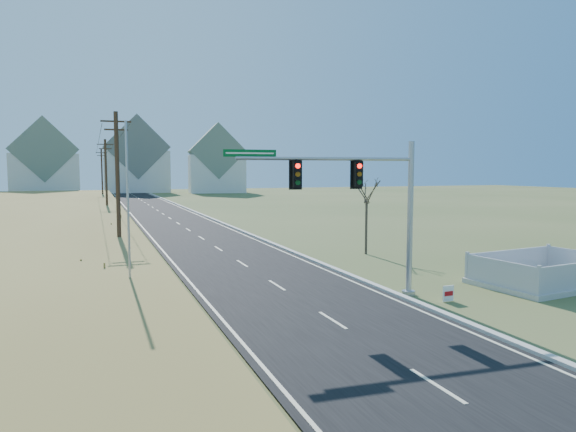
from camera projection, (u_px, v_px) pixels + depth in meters
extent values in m
plane|color=#405027|center=(311.00, 308.00, 20.31)|extent=(260.00, 260.00, 0.00)
cube|color=black|center=(159.00, 212.00, 66.87)|extent=(8.00, 180.00, 0.06)
cube|color=#B2AFA8|center=(191.00, 210.00, 68.33)|extent=(0.30, 180.00, 0.18)
cylinder|color=#422D1E|center=(118.00, 185.00, 31.58)|extent=(0.26, 0.26, 9.00)
cube|color=#422D1E|center=(116.00, 121.00, 31.23)|extent=(1.80, 0.10, 0.10)
cube|color=#422D1E|center=(116.00, 130.00, 31.28)|extent=(1.40, 0.10, 0.10)
cylinder|color=#422D1E|center=(106.00, 178.00, 59.52)|extent=(0.26, 0.26, 9.00)
cube|color=#422D1E|center=(105.00, 144.00, 59.17)|extent=(1.80, 0.10, 0.10)
cube|color=#422D1E|center=(105.00, 149.00, 59.22)|extent=(1.40, 0.10, 0.10)
cylinder|color=#422D1E|center=(102.00, 176.00, 87.46)|extent=(0.26, 0.26, 9.00)
cube|color=#422D1E|center=(101.00, 153.00, 87.11)|extent=(1.80, 0.10, 0.10)
cube|color=#422D1E|center=(101.00, 156.00, 87.16)|extent=(1.40, 0.10, 0.10)
cube|color=white|center=(45.00, 174.00, 114.13)|extent=(14.66, 10.95, 9.00)
cube|color=slate|center=(44.00, 150.00, 113.65)|extent=(14.93, 11.17, 14.26)
cube|color=white|center=(137.00, 172.00, 124.87)|extent=(15.00, 10.00, 10.00)
cube|color=slate|center=(136.00, 147.00, 124.35)|extent=(15.27, 10.20, 15.27)
cube|color=white|center=(217.00, 174.00, 123.82)|extent=(13.87, 10.31, 9.00)
cube|color=slate|center=(216.00, 151.00, 123.34)|extent=(14.12, 10.51, 13.24)
cylinder|color=#9EA0A5|center=(408.00, 293.00, 22.41)|extent=(0.57, 0.57, 0.19)
cylinder|color=#9EA0A5|center=(410.00, 219.00, 22.12)|extent=(0.25, 0.25, 6.67)
cylinder|color=#9EA0A5|center=(328.00, 159.00, 20.80)|extent=(7.61, 0.69, 0.15)
cube|color=black|center=(358.00, 174.00, 21.24)|extent=(0.36, 0.30, 1.05)
cube|color=black|center=(297.00, 174.00, 20.48)|extent=(0.36, 0.30, 1.05)
cube|color=#045320|center=(250.00, 153.00, 19.86)|extent=(2.09, 0.19, 0.29)
cube|color=#B7B5AD|center=(543.00, 282.00, 24.40)|extent=(6.57, 4.83, 0.23)
cube|color=#AAAAAF|center=(509.00, 261.00, 26.08)|extent=(5.85, 0.69, 1.17)
cube|color=#AAAAAF|center=(500.00, 273.00, 23.03)|extent=(0.48, 3.90, 1.17)
cube|color=white|center=(448.00, 293.00, 21.21)|extent=(0.53, 0.07, 0.66)
cube|color=#AA0B10|center=(449.00, 294.00, 21.19)|extent=(0.43, 0.04, 0.19)
cylinder|color=#B7B5AD|center=(131.00, 308.00, 19.98)|extent=(0.33, 0.33, 0.15)
cylinder|color=#9EA0A5|center=(128.00, 217.00, 19.66)|extent=(0.09, 0.09, 7.31)
cylinder|color=#4C3F33|center=(366.00, 228.00, 33.12)|extent=(0.16, 0.16, 3.46)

